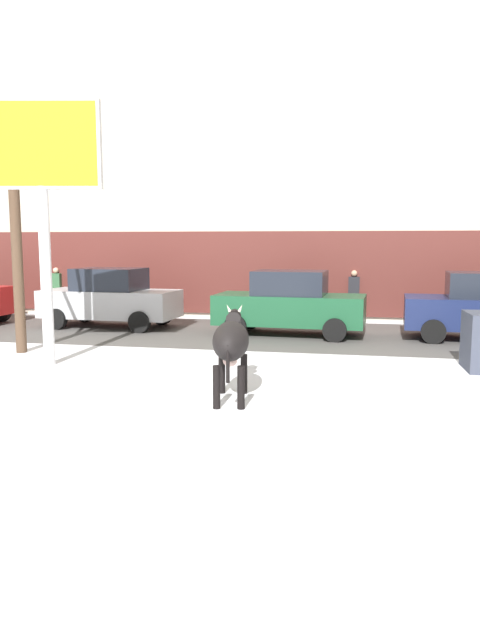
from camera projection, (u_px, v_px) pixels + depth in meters
name	position (u px, v px, depth m)	size (l,w,h in m)	color
ground_plane	(172.00, 429.00, 8.37)	(120.00, 120.00, 0.00)	white
road_strip	(267.00, 334.00, 17.04)	(60.00, 5.60, 0.01)	#514F4C
building_facade	(293.00, 139.00, 22.06)	(44.00, 6.10, 13.00)	#BCB29E
cow_black	(231.00, 342.00, 9.83)	(0.79, 1.93, 1.54)	black
billboard	(41.00, 161.00, 12.20)	(2.51, 0.68, 5.56)	silver
car_silver_sedan	(110.00, 298.00, 18.31)	(4.29, 2.17, 1.84)	#B7BABF
car_darkgreen_sedan	(290.00, 303.00, 16.74)	(4.29, 2.17, 1.84)	#194C2D
pedestrian_near_billboard	(57.00, 291.00, 21.33)	(0.36, 0.24, 1.73)	#282833
pedestrian_by_cars	(354.00, 296.00, 19.26)	(0.36, 0.24, 1.73)	#282833
bare_tree_right_lot	(15.00, 232.00, 13.81)	(1.58, 1.32, 5.43)	#4C3828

